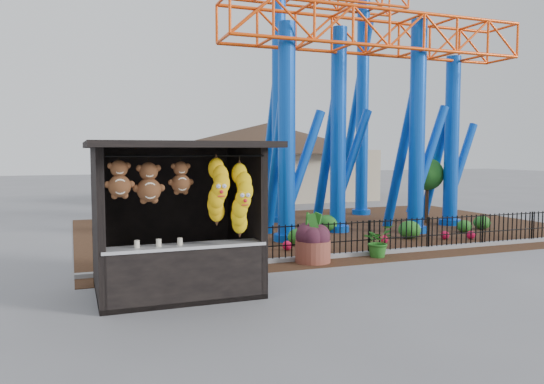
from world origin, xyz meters
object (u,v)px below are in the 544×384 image
object	(u,v)px
prize_booth	(177,221)
potted_plant	(378,241)
terracotta_planter	(313,251)
roller_coaster	(352,59)

from	to	relation	value
prize_booth	potted_plant	bearing A→B (deg)	16.84
prize_booth	terracotta_planter	world-z (taller)	prize_booth
roller_coaster	terracotta_planter	size ratio (longest dim) A/B	11.78
roller_coaster	potted_plant	size ratio (longest dim) A/B	12.09
terracotta_planter	potted_plant	distance (m)	1.99
terracotta_planter	prize_booth	bearing A→B (deg)	-155.45
prize_booth	roller_coaster	distance (m)	11.98
terracotta_planter	potted_plant	world-z (taller)	potted_plant
roller_coaster	potted_plant	world-z (taller)	roller_coaster
roller_coaster	terracotta_planter	world-z (taller)	roller_coaster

